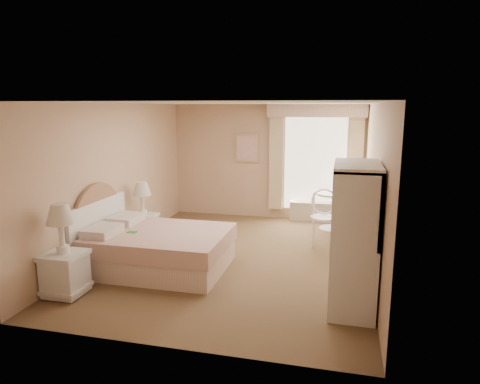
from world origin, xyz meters
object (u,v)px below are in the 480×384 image
(cafe_chair, at_px, (324,213))
(nightstand_near, at_px, (64,262))
(armoire, at_px, (354,248))
(bed, at_px, (154,247))
(nightstand_far, at_px, (143,221))
(round_table, at_px, (333,205))

(cafe_chair, bearing_deg, nightstand_near, -142.07)
(nightstand_near, height_order, armoire, armoire)
(cafe_chair, bearing_deg, armoire, -84.27)
(bed, distance_m, nightstand_far, 1.31)
(nightstand_far, bearing_deg, bed, -56.89)
(round_table, relative_size, armoire, 0.42)
(round_table, xyz_separation_m, cafe_chair, (-0.14, -0.99, 0.07))
(nightstand_far, bearing_deg, cafe_chair, 12.67)
(nightstand_far, distance_m, cafe_chair, 3.27)
(nightstand_far, distance_m, armoire, 4.03)
(nightstand_near, relative_size, round_table, 1.60)
(nightstand_near, relative_size, nightstand_far, 1.10)
(bed, relative_size, nightstand_far, 1.87)
(cafe_chair, distance_m, armoire, 2.45)
(nightstand_near, height_order, nightstand_far, nightstand_near)
(round_table, relative_size, cafe_chair, 0.76)
(round_table, bearing_deg, armoire, -84.47)
(bed, height_order, round_table, bed)
(bed, xyz_separation_m, armoire, (2.94, -0.59, 0.41))
(nightstand_far, relative_size, armoire, 0.62)
(round_table, height_order, cafe_chair, cafe_chair)
(bed, bearing_deg, round_table, 47.05)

